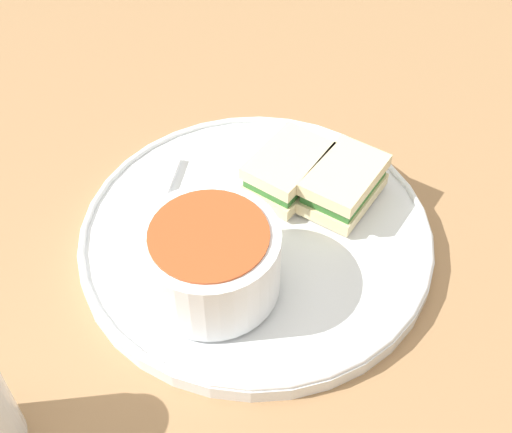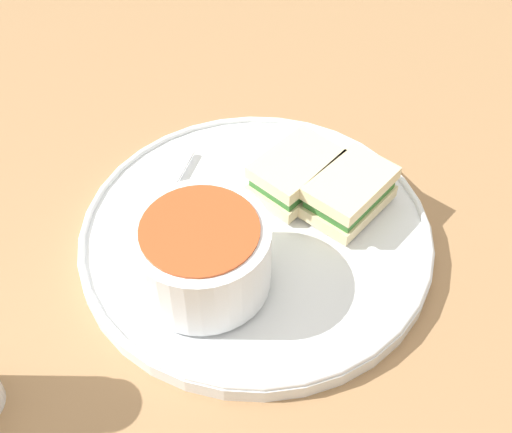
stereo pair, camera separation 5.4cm
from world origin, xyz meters
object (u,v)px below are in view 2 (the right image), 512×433
(spoon, at_px, (153,217))
(sandwich_half_near, at_px, (350,192))
(soup_bowl, at_px, (202,255))
(sandwich_half_far, at_px, (296,173))

(spoon, distance_m, sandwich_half_near, 0.18)
(sandwich_half_near, bearing_deg, soup_bowl, -126.99)
(soup_bowl, xyz_separation_m, spoon, (-0.07, 0.05, -0.03))
(soup_bowl, distance_m, sandwich_half_near, 0.15)
(spoon, distance_m, sandwich_half_far, 0.14)
(sandwich_half_near, relative_size, sandwich_half_far, 0.99)
(spoon, bearing_deg, soup_bowl, 54.27)
(sandwich_half_near, bearing_deg, spoon, -154.56)
(spoon, height_order, sandwich_half_near, sandwich_half_near)
(sandwich_half_near, xyz_separation_m, sandwich_half_far, (-0.05, 0.01, 0.00))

